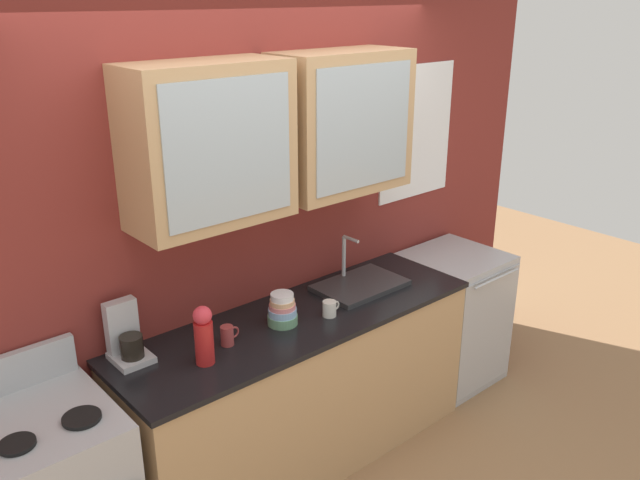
% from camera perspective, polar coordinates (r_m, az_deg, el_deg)
% --- Properties ---
extents(ground_plane, '(10.00, 10.00, 0.00)m').
position_cam_1_polar(ground_plane, '(4.11, -1.59, -18.14)').
color(ground_plane, '#936B47').
extents(back_wall_unit, '(4.55, 0.47, 2.90)m').
position_cam_1_polar(back_wall_unit, '(3.60, -5.00, 4.26)').
color(back_wall_unit, maroon).
rests_on(back_wall_unit, ground_plane).
extents(counter, '(2.12, 0.65, 0.92)m').
position_cam_1_polar(counter, '(3.84, -1.66, -12.76)').
color(counter, tan).
rests_on(counter, ground_plane).
extents(sink_faucet, '(0.53, 0.35, 0.30)m').
position_cam_1_polar(sink_faucet, '(3.94, 3.44, -3.83)').
color(sink_faucet, '#2D2D30').
rests_on(sink_faucet, counter).
extents(bowl_stack, '(0.16, 0.16, 0.18)m').
position_cam_1_polar(bowl_stack, '(3.50, -3.30, -6.06)').
color(bowl_stack, '#669972').
rests_on(bowl_stack, counter).
extents(vase, '(0.09, 0.09, 0.30)m').
position_cam_1_polar(vase, '(3.16, -10.02, -8.08)').
color(vase, '#B21E1E').
rests_on(vase, counter).
extents(cup_near_sink, '(0.11, 0.08, 0.09)m').
position_cam_1_polar(cup_near_sink, '(3.59, 0.85, -5.94)').
color(cup_near_sink, silver).
rests_on(cup_near_sink, counter).
extents(cup_near_bowls, '(0.10, 0.07, 0.10)m').
position_cam_1_polar(cup_near_bowls, '(3.34, -7.99, -8.17)').
color(cup_near_bowls, '#993838').
rests_on(cup_near_bowls, counter).
extents(dishwasher, '(0.61, 0.64, 0.92)m').
position_cam_1_polar(dishwasher, '(4.69, 11.31, -6.54)').
color(dishwasher, '#ADAFB5').
rests_on(dishwasher, ground_plane).
extents(coffee_maker, '(0.17, 0.20, 0.29)m').
position_cam_1_polar(coffee_maker, '(3.30, -16.38, -8.15)').
color(coffee_maker, '#B7B7BC').
rests_on(coffee_maker, counter).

